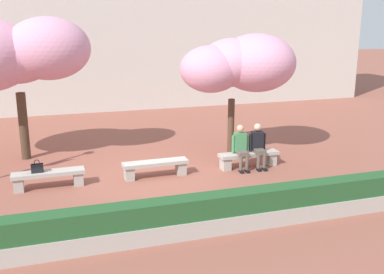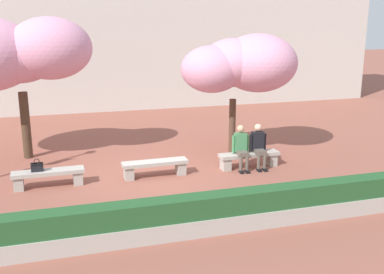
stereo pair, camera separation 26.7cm
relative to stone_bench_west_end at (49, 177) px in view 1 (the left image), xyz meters
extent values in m
plane|color=#8E5142|center=(2.81, 0.00, -0.30)|extent=(100.00, 100.00, 0.00)
cube|color=beige|center=(2.81, 11.82, 4.83)|extent=(28.00, 4.00, 10.26)
cube|color=#ADA89E|center=(0.00, 0.00, 0.10)|extent=(1.81, 0.44, 0.10)
cube|color=#ADA89E|center=(-0.73, -0.01, -0.13)|extent=(0.24, 0.34, 0.35)
cube|color=#ADA89E|center=(0.73, 0.01, -0.13)|extent=(0.24, 0.34, 0.35)
cube|color=#ADA89E|center=(2.81, 0.00, 0.10)|extent=(1.81, 0.44, 0.10)
cube|color=#ADA89E|center=(2.08, -0.01, -0.13)|extent=(0.24, 0.34, 0.35)
cube|color=#ADA89E|center=(3.54, 0.01, -0.13)|extent=(0.24, 0.34, 0.35)
cube|color=#ADA89E|center=(5.62, 0.00, 0.10)|extent=(1.81, 0.44, 0.10)
cube|color=#ADA89E|center=(4.89, -0.01, -0.13)|extent=(0.24, 0.34, 0.35)
cube|color=#ADA89E|center=(6.36, 0.01, -0.13)|extent=(0.24, 0.34, 0.35)
cube|color=black|center=(5.21, -0.41, -0.27)|extent=(0.12, 0.23, 0.06)
cylinder|color=brown|center=(5.22, -0.35, -0.06)|extent=(0.10, 0.10, 0.42)
cube|color=black|center=(5.39, -0.43, -0.27)|extent=(0.12, 0.23, 0.06)
cylinder|color=brown|center=(5.40, -0.37, -0.06)|extent=(0.10, 0.10, 0.42)
cube|color=brown|center=(5.33, -0.18, 0.21)|extent=(0.32, 0.43, 0.12)
cube|color=#428451|center=(5.35, 0.04, 0.48)|extent=(0.36, 0.25, 0.54)
sphere|color=tan|center=(5.35, 0.04, 0.88)|extent=(0.21, 0.21, 0.21)
cylinder|color=#428451|center=(5.14, 0.04, 0.44)|extent=(0.09, 0.09, 0.50)
cylinder|color=#428451|center=(5.56, 0.00, 0.44)|extent=(0.09, 0.09, 0.50)
cube|color=black|center=(5.76, -0.41, -0.27)|extent=(0.12, 0.23, 0.06)
cylinder|color=brown|center=(5.77, -0.35, -0.06)|extent=(0.10, 0.10, 0.42)
cube|color=black|center=(5.94, -0.43, -0.27)|extent=(0.12, 0.23, 0.06)
cylinder|color=brown|center=(5.95, -0.37, -0.06)|extent=(0.10, 0.10, 0.42)
cube|color=brown|center=(5.88, -0.18, 0.21)|extent=(0.32, 0.42, 0.12)
cube|color=black|center=(5.90, 0.04, 0.48)|extent=(0.36, 0.25, 0.54)
sphere|color=beige|center=(5.90, 0.04, 0.88)|extent=(0.21, 0.21, 0.21)
cylinder|color=black|center=(5.69, 0.04, 0.44)|extent=(0.09, 0.09, 0.50)
cylinder|color=black|center=(6.10, 0.00, 0.44)|extent=(0.09, 0.09, 0.50)
cube|color=black|center=(-0.26, 0.00, 0.26)|extent=(0.30, 0.14, 0.22)
cube|color=black|center=(-0.26, -0.01, 0.35)|extent=(0.30, 0.15, 0.04)
torus|color=black|center=(-0.26, 0.00, 0.42)|extent=(0.14, 0.02, 0.14)
cylinder|color=#513828|center=(5.69, 1.53, 0.59)|extent=(0.21, 0.21, 1.79)
ellipsoid|color=pink|center=(5.69, 1.53, 2.63)|extent=(2.00, 2.13, 1.50)
ellipsoid|color=pink|center=(4.95, 1.46, 2.46)|extent=(1.92, 1.83, 1.44)
ellipsoid|color=pink|center=(6.43, 1.36, 2.62)|extent=(2.41, 2.61, 1.81)
cylinder|color=#473323|center=(-0.65, 2.94, 0.74)|extent=(0.28, 0.28, 2.08)
ellipsoid|color=pink|center=(-0.65, 2.94, 2.90)|extent=(2.24, 2.16, 1.68)
ellipsoid|color=pink|center=(0.26, 2.64, 3.10)|extent=(2.47, 2.16, 1.86)
cube|color=#ADA89E|center=(2.81, -3.63, -0.12)|extent=(9.98, 0.50, 0.36)
cube|color=#235128|center=(2.81, -3.63, 0.28)|extent=(9.88, 0.44, 0.44)
camera|label=1|loc=(0.14, -11.50, 3.83)|focal=42.00mm
camera|label=2|loc=(0.40, -11.58, 3.83)|focal=42.00mm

